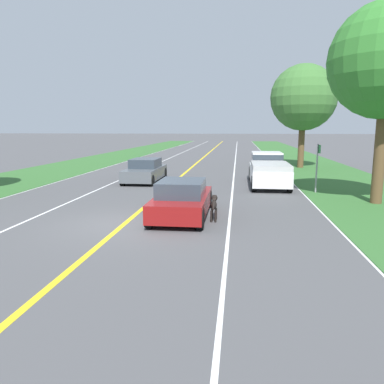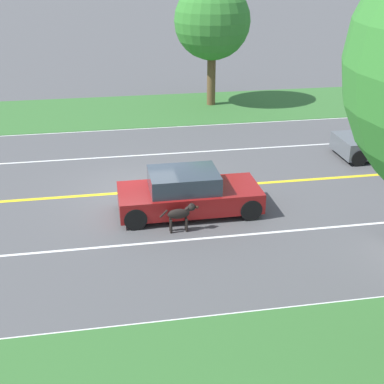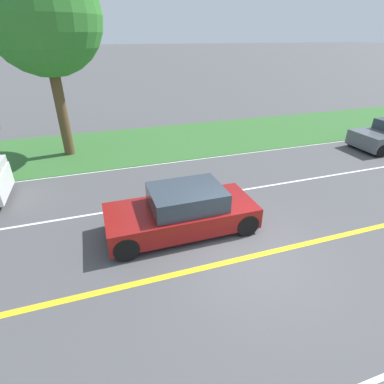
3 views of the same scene
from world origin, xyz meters
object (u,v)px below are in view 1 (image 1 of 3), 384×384
Objects in this scene: ego_car at (182,200)px; dog at (214,205)px; oncoming_car at (145,171)px; roadside_tree_right_far at (304,98)px; pickup_truck at (268,169)px; street_sign at (317,162)px.

dog is (1.18, -0.39, -0.08)m from ego_car.
roadside_tree_right_far is at bearing -139.29° from oncoming_car.
dog is at bearing 117.34° from oncoming_car.
pickup_truck is at bearing -109.09° from roadside_tree_right_far.
street_sign reaches higher than dog.
pickup_truck reaches higher than dog.
pickup_truck is at bearing 130.22° from street_sign.
dog is 7.80m from street_sign.
dog is at bearing -127.12° from street_sign.
street_sign is at bearing -49.78° from pickup_truck.
pickup_truck is 3.41m from street_sign.
dog is 0.20× the size of pickup_truck.
pickup_truck is at bearing 73.22° from dog.
ego_car is 0.75× the size of pickup_truck.
oncoming_car is at bearing 112.09° from ego_car.
ego_car is at bearing -113.86° from pickup_truck.
roadside_tree_right_far reaches higher than ego_car.
roadside_tree_right_far is 3.35× the size of street_sign.
oncoming_car is 9.94m from street_sign.
street_sign reaches higher than oncoming_car.
ego_car is at bearing -135.34° from street_sign.
ego_car is at bearing 112.09° from oncoming_car.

